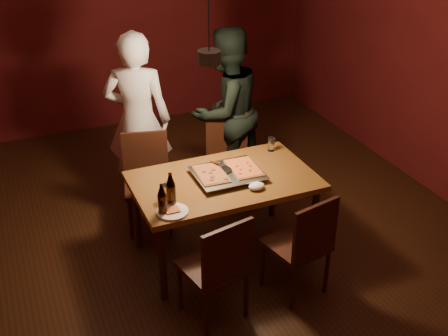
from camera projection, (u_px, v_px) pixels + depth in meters
name	position (u px, v px, depth m)	size (l,w,h in m)	color
room_shell	(210.00, 100.00, 4.40)	(6.00, 6.00, 6.00)	#34190E
dining_table	(224.00, 186.00, 4.66)	(1.50, 0.90, 0.75)	brown
chair_far_left	(147.00, 172.00, 5.17)	(0.50, 0.50, 0.49)	#38190F
chair_far_right	(228.00, 152.00, 5.53)	(0.51, 0.51, 0.49)	#38190F
chair_near_left	(219.00, 262.00, 4.00)	(0.50, 0.50, 0.49)	#38190F
chair_near_right	(304.00, 239.00, 4.24)	(0.50, 0.50, 0.49)	#38190F
pizza_tray	(228.00, 175.00, 4.63)	(0.55, 0.45, 0.05)	silver
pizza_meat	(211.00, 174.00, 4.58)	(0.23, 0.36, 0.02)	maroon
pizza_cheese	(244.00, 168.00, 4.67)	(0.23, 0.36, 0.02)	gold
spatula	(226.00, 169.00, 4.64)	(0.09, 0.24, 0.04)	silver
beer_bottle_a	(162.00, 199.00, 4.09)	(0.07, 0.07, 0.25)	black
beer_bottle_b	(171.00, 189.00, 4.20)	(0.07, 0.07, 0.27)	black
water_glass_left	(167.00, 193.00, 4.30)	(0.08, 0.08, 0.13)	silver
water_glass_right	(271.00, 144.00, 5.05)	(0.06, 0.06, 0.13)	silver
plate_slice	(172.00, 211.00, 4.17)	(0.24, 0.24, 0.03)	white
napkin	(257.00, 186.00, 4.46)	(0.13, 0.10, 0.06)	white
diner_white	(138.00, 120.00, 5.38)	(0.64, 0.42, 1.74)	white
diner_dark	(226.00, 111.00, 5.64)	(0.83, 0.64, 1.70)	black
pendant_lamp	(209.00, 56.00, 4.23)	(0.18, 0.18, 1.10)	black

